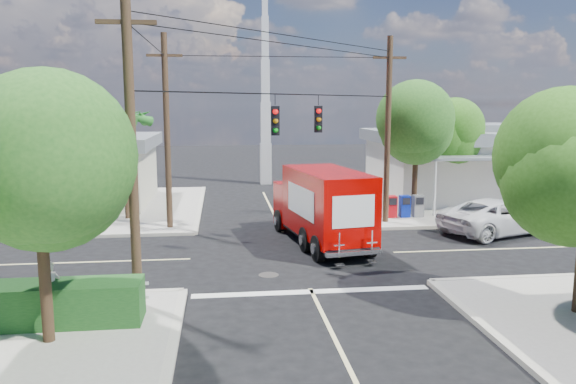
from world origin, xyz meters
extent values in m
plane|color=black|center=(0.00, 0.00, 0.00)|extent=(120.00, 120.00, 0.00)
cube|color=gray|center=(11.00, 11.00, 0.07)|extent=(14.00, 14.00, 0.14)
cube|color=#AFAA9B|center=(4.00, 11.00, 0.07)|extent=(0.25, 14.00, 0.14)
cube|color=#AFAA9B|center=(11.00, 4.00, 0.07)|extent=(14.00, 0.25, 0.14)
cube|color=gray|center=(-11.00, 11.00, 0.07)|extent=(14.00, 14.00, 0.14)
cube|color=#AFAA9B|center=(-4.00, 11.00, 0.07)|extent=(0.25, 14.00, 0.14)
cube|color=#AFAA9B|center=(-11.00, 4.00, 0.07)|extent=(14.00, 0.25, 0.14)
cube|color=beige|center=(0.00, 10.00, 0.01)|extent=(0.12, 12.00, 0.01)
cube|color=beige|center=(0.00, -10.00, 0.01)|extent=(0.12, 12.00, 0.01)
cube|color=beige|center=(10.00, 0.00, 0.01)|extent=(12.00, 0.12, 0.01)
cube|color=beige|center=(-10.00, 0.00, 0.01)|extent=(12.00, 0.12, 0.01)
cube|color=silver|center=(0.00, -4.30, 0.01)|extent=(7.50, 0.40, 0.01)
cube|color=silver|center=(12.50, 12.00, 1.84)|extent=(11.00, 8.00, 3.40)
cube|color=slate|center=(12.50, 12.00, 3.89)|extent=(11.80, 8.80, 0.70)
cube|color=slate|center=(12.50, 12.00, 4.39)|extent=(6.05, 4.40, 0.50)
cube|color=slate|center=(12.50, 7.10, 3.04)|extent=(9.90, 1.80, 0.15)
cylinder|color=silver|center=(8.10, 6.30, 1.59)|extent=(0.12, 0.12, 2.90)
cube|color=beige|center=(-12.00, 12.50, 1.74)|extent=(10.00, 8.00, 3.20)
cube|color=slate|center=(-12.00, 12.50, 3.69)|extent=(10.80, 8.80, 0.70)
cube|color=slate|center=(-12.00, 12.50, 4.19)|extent=(5.50, 4.40, 0.50)
cube|color=slate|center=(-12.00, 7.60, 2.84)|extent=(9.00, 1.80, 0.15)
cylinder|color=silver|center=(-8.00, 6.80, 1.49)|extent=(0.12, 0.12, 2.70)
cube|color=silver|center=(0.50, 20.00, 1.50)|extent=(0.80, 0.80, 3.00)
cube|color=silver|center=(0.50, 20.00, 4.50)|extent=(0.70, 0.70, 3.00)
cube|color=silver|center=(0.50, 20.00, 7.50)|extent=(0.60, 0.60, 3.00)
cube|color=silver|center=(0.50, 20.00, 10.50)|extent=(0.50, 0.50, 3.00)
cylinder|color=#422D1C|center=(-7.00, -7.50, 2.00)|extent=(0.28, 0.28, 3.71)
sphere|color=#20541A|center=(-7.00, -7.50, 4.32)|extent=(3.71, 3.71, 3.71)
sphere|color=#20541A|center=(-7.40, -7.30, 4.55)|extent=(3.02, 3.02, 3.02)
sphere|color=#20541A|center=(-6.65, -7.80, 4.20)|extent=(3.25, 3.25, 3.25)
cylinder|color=#422D1C|center=(7.20, 6.80, 2.19)|extent=(0.28, 0.28, 4.10)
sphere|color=#20541A|center=(7.20, 6.80, 4.75)|extent=(4.10, 4.10, 4.10)
sphere|color=#20541A|center=(6.80, 7.00, 5.00)|extent=(3.33, 3.33, 3.33)
sphere|color=#20541A|center=(7.55, 6.50, 4.62)|extent=(3.58, 3.58, 3.58)
cylinder|color=#422D1C|center=(9.80, 9.00, 1.93)|extent=(0.28, 0.28, 3.58)
sphere|color=#2A5E15|center=(9.80, 9.00, 4.17)|extent=(3.58, 3.58, 3.58)
sphere|color=#2A5E15|center=(9.40, 9.20, 4.40)|extent=(2.91, 2.91, 2.91)
sphere|color=#2A5E15|center=(10.15, 8.70, 4.06)|extent=(3.14, 3.14, 3.14)
sphere|color=#2A5E15|center=(6.60, -7.00, 4.24)|extent=(2.81, 2.81, 2.81)
cylinder|color=#422D1C|center=(-7.50, 7.50, 2.64)|extent=(0.24, 0.24, 5.00)
cone|color=#246C23|center=(-6.60, 7.50, 5.24)|extent=(0.50, 2.06, 0.98)
cone|color=#246C23|center=(-6.94, 8.20, 5.24)|extent=(1.92, 1.68, 0.98)
cone|color=#246C23|center=(-7.70, 8.38, 5.24)|extent=(2.12, 0.95, 0.98)
cone|color=#246C23|center=(-8.31, 7.89, 5.24)|extent=(1.34, 2.07, 0.98)
cone|color=#246C23|center=(-8.31, 7.11, 5.24)|extent=(1.34, 2.07, 0.98)
cone|color=#246C23|center=(-7.70, 6.62, 5.24)|extent=(2.12, 0.95, 0.98)
cone|color=#246C23|center=(-6.94, 6.80, 5.24)|extent=(1.92, 1.68, 0.98)
cylinder|color=#422D1C|center=(-9.50, 9.00, 2.44)|extent=(0.24, 0.24, 4.60)
cone|color=#246C23|center=(-8.60, 9.00, 4.84)|extent=(0.50, 2.06, 0.98)
cone|color=#246C23|center=(-8.94, 9.70, 4.84)|extent=(1.92, 1.68, 0.98)
cone|color=#246C23|center=(-9.70, 9.88, 4.84)|extent=(2.12, 0.95, 0.98)
cone|color=#246C23|center=(-10.31, 9.39, 4.84)|extent=(1.34, 2.07, 0.98)
cone|color=#246C23|center=(-10.31, 8.61, 4.84)|extent=(1.34, 2.07, 0.98)
cone|color=#246C23|center=(-9.70, 8.12, 4.84)|extent=(2.12, 0.95, 0.98)
cone|color=#246C23|center=(-8.94, 8.30, 4.84)|extent=(1.92, 1.68, 0.98)
cylinder|color=#473321|center=(-5.20, -5.20, 4.50)|extent=(0.28, 0.28, 9.00)
cube|color=#473321|center=(-5.20, -5.20, 8.00)|extent=(1.60, 0.12, 0.12)
cylinder|color=#473321|center=(5.20, 5.20, 4.50)|extent=(0.28, 0.28, 9.00)
cube|color=#473321|center=(5.20, 5.20, 8.00)|extent=(1.60, 0.12, 0.12)
cylinder|color=#473321|center=(-5.20, 5.20, 4.50)|extent=(0.28, 0.28, 9.00)
cube|color=#473321|center=(-5.20, 5.20, 8.00)|extent=(1.60, 0.12, 0.12)
cylinder|color=black|center=(0.00, 0.00, 6.20)|extent=(10.43, 10.43, 0.04)
cube|color=black|center=(-0.80, -0.80, 5.25)|extent=(0.30, 0.24, 1.05)
sphere|color=red|center=(-0.80, -0.94, 5.58)|extent=(0.20, 0.20, 0.20)
cube|color=black|center=(1.10, 1.10, 5.25)|extent=(0.30, 0.24, 1.05)
sphere|color=red|center=(1.10, 0.96, 5.58)|extent=(0.20, 0.20, 0.20)
cube|color=silver|center=(-7.80, -5.60, 0.49)|extent=(5.94, 0.05, 0.08)
cube|color=silver|center=(-7.80, -5.60, 0.89)|extent=(5.94, 0.05, 0.08)
cube|color=silver|center=(-5.00, -5.60, 0.64)|extent=(0.09, 0.06, 1.00)
cube|color=#153F17|center=(-8.00, -6.40, 0.69)|extent=(6.20, 1.20, 1.10)
cube|color=#A20911|center=(5.80, 6.20, 0.69)|extent=(0.50, 0.50, 1.10)
cube|color=navy|center=(6.50, 6.20, 0.69)|extent=(0.50, 0.50, 1.10)
cube|color=slate|center=(7.20, 6.20, 0.69)|extent=(0.50, 0.50, 1.10)
cube|color=black|center=(1.36, 1.85, 0.50)|extent=(3.28, 7.37, 0.23)
cube|color=#A70200|center=(0.89, 4.59, 1.23)|extent=(2.42, 1.90, 2.01)
cube|color=black|center=(0.78, 5.22, 1.60)|extent=(1.93, 0.55, 0.87)
cube|color=silver|center=(0.75, 5.40, 0.59)|extent=(2.08, 0.47, 0.32)
cube|color=#A70200|center=(1.50, 1.04, 1.87)|extent=(3.15, 5.60, 2.64)
cube|color=white|center=(2.64, 1.24, 2.01)|extent=(0.58, 3.24, 1.19)
cube|color=white|center=(0.36, 0.84, 2.01)|extent=(0.58, 3.24, 1.19)
cube|color=white|center=(1.96, -1.58, 2.01)|extent=(1.62, 0.30, 1.19)
cube|color=silver|center=(1.98, -1.70, 0.50)|extent=(2.19, 0.60, 0.16)
cube|color=silver|center=(1.37, -1.92, 0.87)|extent=(0.41, 0.12, 0.91)
cube|color=silver|center=(2.63, -1.71, 0.87)|extent=(0.41, 0.12, 0.91)
cylinder|color=black|center=(-0.12, 4.28, 0.50)|extent=(0.46, 1.04, 1.00)
cylinder|color=black|center=(1.94, 4.63, 0.50)|extent=(0.46, 1.04, 1.00)
cylinder|color=black|center=(0.78, -0.93, 0.50)|extent=(0.46, 1.04, 1.00)
cylinder|color=black|center=(2.85, -0.58, 0.50)|extent=(0.46, 1.04, 1.00)
imported|color=silver|center=(9.75, 2.64, 0.79)|extent=(6.27, 4.42, 1.59)
imported|color=beige|center=(-7.28, -6.20, 0.96)|extent=(0.68, 0.72, 1.64)
camera|label=1|loc=(-2.75, -21.03, 5.84)|focal=35.00mm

